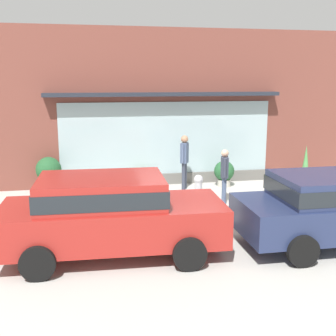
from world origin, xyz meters
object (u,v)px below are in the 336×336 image
pedestrian_passerby (184,158)px  potted_plant_corner_tall (224,172)px  potted_plant_trailing_edge (144,177)px  potted_plant_window_left (49,172)px  parked_car_red (109,212)px  pedestrian_with_handbag (224,172)px  potted_plant_near_hydrant (305,165)px  fire_hydrant (198,189)px

pedestrian_passerby → potted_plant_corner_tall: size_ratio=2.04×
pedestrian_passerby → potted_plant_corner_tall: bearing=123.9°
potted_plant_trailing_edge → potted_plant_window_left: bearing=-179.5°
pedestrian_passerby → parked_car_red: size_ratio=0.39×
pedestrian_with_handbag → potted_plant_near_hydrant: 3.91m
pedestrian_with_handbag → potted_plant_window_left: (-4.93, 2.22, -0.26)m
fire_hydrant → parked_car_red: parked_car_red is taller
pedestrian_with_handbag → parked_car_red: parked_car_red is taller
pedestrian_with_handbag → potted_plant_window_left: bearing=81.0°
pedestrian_with_handbag → fire_hydrant: bearing=93.0°
potted_plant_corner_tall → potted_plant_trailing_edge: bearing=171.8°
parked_car_red → fire_hydrant: bearing=52.8°
pedestrian_with_handbag → parked_car_red: size_ratio=0.35×
potted_plant_trailing_edge → parked_car_red: bearing=-105.2°
fire_hydrant → potted_plant_window_left: (-4.22, 2.06, 0.22)m
pedestrian_with_handbag → potted_plant_window_left: size_ratio=1.39×
pedestrian_with_handbag → potted_plant_corner_tall: pedestrian_with_handbag is taller
fire_hydrant → pedestrian_with_handbag: bearing=-12.2°
parked_car_red → potted_plant_window_left: bearing=108.7°
pedestrian_with_handbag → potted_plant_corner_tall: 2.02m
potted_plant_corner_tall → potted_plant_window_left: 5.58m
pedestrian_passerby → parked_car_red: (-2.69, -4.87, -0.10)m
parked_car_red → potted_plant_window_left: 5.51m
potted_plant_corner_tall → potted_plant_near_hydrant: bearing=-1.8°
parked_car_red → potted_plant_corner_tall: parked_car_red is taller
fire_hydrant → pedestrian_with_handbag: pedestrian_with_handbag is taller
fire_hydrant → pedestrian_passerby: bearing=90.5°
fire_hydrant → potted_plant_window_left: 4.70m
fire_hydrant → potted_plant_trailing_edge: 2.44m
fire_hydrant → potted_plant_corner_tall: (1.34, 1.71, 0.05)m
fire_hydrant → potted_plant_near_hydrant: 4.49m
potted_plant_trailing_edge → fire_hydrant: bearing=-58.9°
potted_plant_window_left → potted_plant_trailing_edge: bearing=0.5°
parked_car_red → pedestrian_with_handbag: bearing=44.7°
potted_plant_near_hydrant → potted_plant_trailing_edge: bearing=175.2°
fire_hydrant → potted_plant_near_hydrant: bearing=21.2°
potted_plant_corner_tall → potted_plant_window_left: size_ratio=0.76×
pedestrian_with_handbag → potted_plant_trailing_edge: 3.03m
potted_plant_window_left → pedestrian_with_handbag: bearing=-24.2°
parked_car_red → potted_plant_near_hydrant: size_ratio=3.40×
pedestrian_passerby → potted_plant_near_hydrant: (4.20, -0.02, -0.40)m
fire_hydrant → parked_car_red: (-2.70, -3.22, 0.49)m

